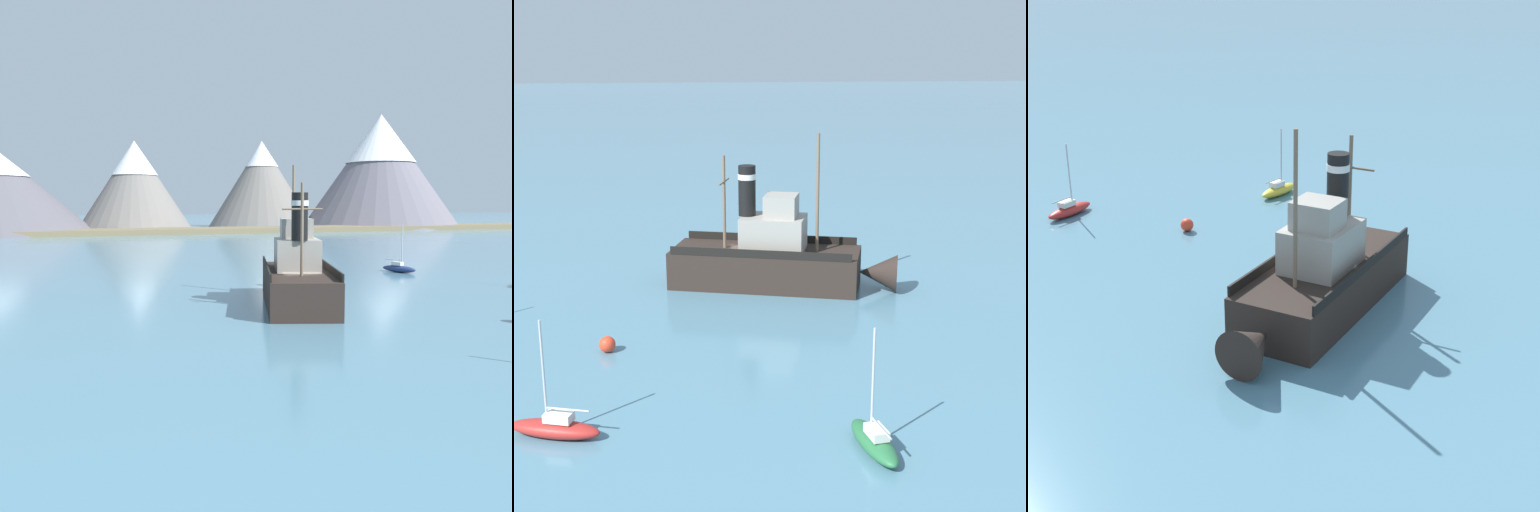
% 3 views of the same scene
% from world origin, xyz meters
% --- Properties ---
extents(ground_plane, '(600.00, 600.00, 0.00)m').
position_xyz_m(ground_plane, '(0.00, 0.00, 0.00)').
color(ground_plane, teal).
extents(old_tugboat, '(7.62, 14.77, 9.90)m').
position_xyz_m(old_tugboat, '(0.50, 1.52, 1.83)').
color(old_tugboat, '#2D231E').
rests_on(old_tugboat, ground).
extents(sailboat_red, '(2.20, 3.95, 4.90)m').
position_xyz_m(sailboat_red, '(19.77, -9.62, 0.43)').
color(sailboat_red, '#B22823').
rests_on(sailboat_red, ground).
extents(sailboat_green, '(3.93, 1.70, 4.90)m').
position_xyz_m(sailboat_green, '(22.30, 2.69, 0.43)').
color(sailboat_green, '#286B3D').
rests_on(sailboat_green, ground).
extents(mooring_buoy, '(0.84, 0.84, 0.84)m').
position_xyz_m(mooring_buoy, '(10.89, -8.33, 0.42)').
color(mooring_buoy, red).
rests_on(mooring_buoy, ground).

